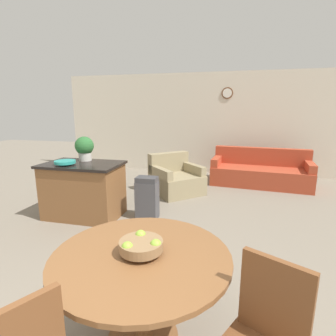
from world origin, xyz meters
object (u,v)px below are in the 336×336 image
(kitchen_island, at_px, (84,190))
(fruit_bowl, at_px, (141,245))
(dining_table, at_px, (142,274))
(trash_bin, at_px, (147,198))
(teal_bowl, at_px, (65,162))
(potted_plant, at_px, (84,148))
(armchair, at_px, (176,180))
(couch, at_px, (260,173))

(kitchen_island, bearing_deg, fruit_bowl, -50.26)
(dining_table, height_order, trash_bin, dining_table)
(dining_table, height_order, kitchen_island, kitchen_island)
(teal_bowl, bearing_deg, potted_plant, 73.82)
(dining_table, xyz_separation_m, kitchen_island, (-1.72, 2.07, -0.12))
(armchair, bearing_deg, trash_bin, -139.29)
(potted_plant, xyz_separation_m, trash_bin, (1.10, -0.07, -0.77))
(dining_table, bearing_deg, kitchen_island, 129.73)
(fruit_bowl, xyz_separation_m, armchair, (-0.52, 3.66, -0.51))
(dining_table, xyz_separation_m, teal_bowl, (-1.90, 1.90, 0.37))
(fruit_bowl, relative_size, teal_bowl, 0.97)
(trash_bin, bearing_deg, armchair, 83.63)
(fruit_bowl, bearing_deg, couch, 74.83)
(potted_plant, xyz_separation_m, armchair, (1.26, 1.37, -0.83))
(trash_bin, distance_m, couch, 3.18)
(kitchen_island, height_order, armchair, kitchen_island)
(fruit_bowl, height_order, armchair, fruit_bowl)
(dining_table, distance_m, teal_bowl, 2.71)
(dining_table, relative_size, couch, 0.56)
(fruit_bowl, distance_m, teal_bowl, 2.69)
(fruit_bowl, relative_size, trash_bin, 0.45)
(teal_bowl, xyz_separation_m, armchair, (1.38, 1.77, -0.66))
(kitchen_island, relative_size, potted_plant, 3.06)
(dining_table, height_order, armchair, armchair)
(fruit_bowl, xyz_separation_m, couch, (1.28, 4.72, -0.51))
(fruit_bowl, bearing_deg, armchair, 98.15)
(potted_plant, distance_m, armchair, 2.04)
(potted_plant, height_order, couch, potted_plant)
(dining_table, bearing_deg, trash_bin, 107.16)
(dining_table, relative_size, fruit_bowl, 4.11)
(potted_plant, height_order, trash_bin, potted_plant)
(couch, bearing_deg, potted_plant, -135.75)
(kitchen_island, bearing_deg, dining_table, -50.27)
(kitchen_island, height_order, trash_bin, kitchen_island)
(trash_bin, xyz_separation_m, couch, (1.96, 2.50, -0.05))
(fruit_bowl, height_order, trash_bin, fruit_bowl)
(fruit_bowl, height_order, potted_plant, potted_plant)
(trash_bin, bearing_deg, fruit_bowl, -72.84)
(teal_bowl, bearing_deg, dining_table, -44.90)
(trash_bin, height_order, armchair, armchair)
(trash_bin, xyz_separation_m, armchair, (0.16, 1.44, -0.06))
(dining_table, bearing_deg, potted_plant, 128.00)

